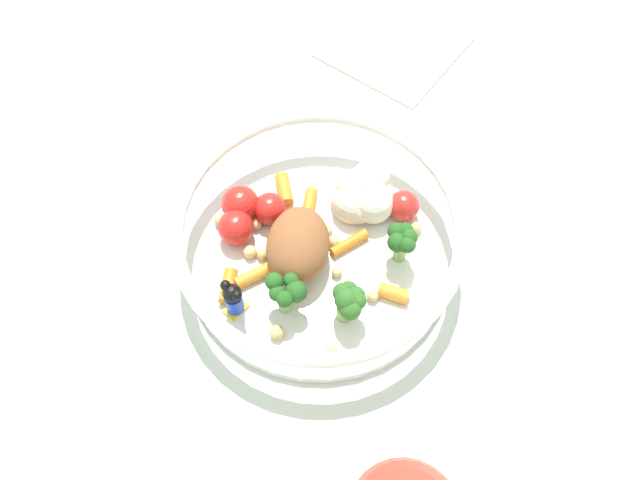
# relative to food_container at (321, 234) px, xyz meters

# --- Properties ---
(ground_plane) EXTENTS (2.40, 2.40, 0.00)m
(ground_plane) POSITION_rel_food_container_xyz_m (0.01, 0.00, -0.03)
(ground_plane) COLOR silver
(food_container) EXTENTS (0.24, 0.24, 0.06)m
(food_container) POSITION_rel_food_container_xyz_m (0.00, 0.00, 0.00)
(food_container) COLOR white
(food_container) RESTS_ON ground_plane
(folded_napkin) EXTENTS (0.17, 0.17, 0.01)m
(folded_napkin) POSITION_rel_food_container_xyz_m (-0.18, -0.19, -0.03)
(folded_napkin) COLOR silver
(folded_napkin) RESTS_ON ground_plane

